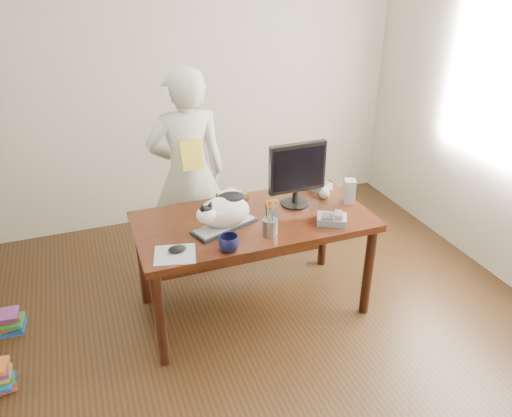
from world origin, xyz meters
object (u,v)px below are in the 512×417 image
at_px(coffee_mug, 229,243).
at_px(desk, 250,232).
at_px(monitor, 297,171).
at_px(pen_cup, 270,225).
at_px(person, 188,174).
at_px(book_pile_b, 5,322).
at_px(cat, 223,211).
at_px(baseball, 324,194).
at_px(mouse, 177,249).
at_px(calculator, 318,186).
at_px(speaker, 349,191).
at_px(book_stack, 231,197).
at_px(phone, 332,219).
at_px(keyboard, 225,226).

bearing_deg(coffee_mug, desk, 55.52).
relative_size(monitor, pen_cup, 1.88).
bearing_deg(monitor, pen_cup, -137.19).
xyz_separation_m(person, book_pile_b, (-1.44, -0.36, -0.76)).
distance_m(cat, pen_cup, 0.32).
bearing_deg(person, coffee_mug, 90.93).
bearing_deg(cat, baseball, -10.54).
xyz_separation_m(mouse, person, (0.30, 0.96, 0.06)).
relative_size(mouse, calculator, 0.54).
distance_m(speaker, person, 1.24).
xyz_separation_m(pen_cup, person, (-0.31, 0.95, 0.01)).
relative_size(pen_cup, person, 0.15).
xyz_separation_m(desk, coffee_mug, (-0.28, -0.41, 0.20)).
height_order(monitor, book_pile_b, monitor).
height_order(book_stack, person, person).
bearing_deg(book_pile_b, desk, -8.97).
bearing_deg(book_stack, phone, -66.09).
height_order(pen_cup, book_pile_b, pen_cup).
bearing_deg(coffee_mug, mouse, 164.48).
bearing_deg(person, book_stack, 118.38).
distance_m(calculator, person, 1.01).
distance_m(desk, baseball, 0.62).
bearing_deg(baseball, monitor, -172.95).
distance_m(keyboard, book_stack, 0.38).
xyz_separation_m(mouse, calculator, (1.21, 0.52, 0.00)).
bearing_deg(book_stack, mouse, -154.95).
relative_size(desk, phone, 6.74).
relative_size(keyboard, pen_cup, 1.92).
bearing_deg(monitor, speaker, -13.39).
distance_m(keyboard, cat, 0.12).
height_order(book_stack, calculator, book_stack).
bearing_deg(speaker, phone, -114.47).
xyz_separation_m(keyboard, baseball, (0.82, 0.16, 0.03)).
distance_m(pen_cup, person, 1.00).
height_order(desk, person, person).
bearing_deg(keyboard, mouse, -173.81).
bearing_deg(book_pile_b, speaker, -8.32).
distance_m(desk, book_stack, 0.29).
bearing_deg(baseball, pen_cup, -148.84).
relative_size(keyboard, phone, 2.01).
bearing_deg(keyboard, speaker, -19.15).
relative_size(speaker, book_pile_b, 0.68).
xyz_separation_m(mouse, baseball, (1.17, 0.35, 0.01)).
relative_size(phone, calculator, 1.04).
distance_m(keyboard, coffee_mug, 0.28).
relative_size(cat, pen_cup, 1.68).
bearing_deg(calculator, person, 125.34).
xyz_separation_m(keyboard, cat, (-0.01, -0.01, 0.12)).
bearing_deg(phone, keyboard, -165.68).
xyz_separation_m(phone, book_pile_b, (-2.20, 0.59, -0.71)).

